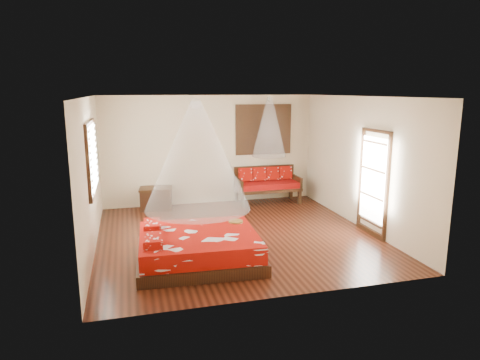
{
  "coord_description": "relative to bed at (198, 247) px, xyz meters",
  "views": [
    {
      "loc": [
        -2.07,
        -8.08,
        2.92
      ],
      "look_at": [
        0.09,
        0.04,
        1.15
      ],
      "focal_mm": 32.0,
      "sensor_mm": 36.0,
      "label": 1
    }
  ],
  "objects": [
    {
      "name": "wine_tray",
      "position": [
        0.8,
        0.46,
        0.31
      ],
      "size": [
        0.27,
        0.27,
        0.22
      ],
      "rotation": [
        0.0,
        0.0,
        -0.05
      ],
      "color": "brown",
      "rests_on": "bed"
    },
    {
      "name": "room",
      "position": [
        0.98,
        1.12,
        1.15
      ],
      "size": [
        5.54,
        5.54,
        2.84
      ],
      "color": "black",
      "rests_on": "ground"
    },
    {
      "name": "storage_chest",
      "position": [
        -0.46,
        3.57,
        0.03
      ],
      "size": [
        0.87,
        0.68,
        0.55
      ],
      "rotation": [
        0.0,
        0.0,
        -0.13
      ],
      "color": "black",
      "rests_on": "floor"
    },
    {
      "name": "glazed_door",
      "position": [
        3.7,
        0.52,
        0.82
      ],
      "size": [
        0.08,
        1.02,
        2.16
      ],
      "color": "black",
      "rests_on": "floor"
    },
    {
      "name": "daybed",
      "position": [
        2.43,
        3.5,
        0.27
      ],
      "size": [
        1.67,
        0.74,
        0.94
      ],
      "color": "black",
      "rests_on": "floor"
    },
    {
      "name": "mosquito_net_daybed",
      "position": [
        2.43,
        3.37,
        1.75
      ],
      "size": [
        0.88,
        0.88,
        1.5
      ],
      "primitive_type": "cone",
      "color": "white",
      "rests_on": "ceiling"
    },
    {
      "name": "window_left",
      "position": [
        -1.73,
        1.32,
        1.45
      ],
      "size": [
        0.1,
        1.74,
        1.34
      ],
      "color": "black",
      "rests_on": "wall_left"
    },
    {
      "name": "mosquito_net_main",
      "position": [
        0.02,
        -0.0,
        1.6
      ],
      "size": [
        1.79,
        1.79,
        1.8
      ],
      "primitive_type": "cone",
      "color": "white",
      "rests_on": "ceiling"
    },
    {
      "name": "bed",
      "position": [
        0.0,
        0.0,
        0.0
      ],
      "size": [
        2.18,
        1.99,
        0.64
      ],
      "rotation": [
        0.0,
        0.0,
        -0.05
      ],
      "color": "black",
      "rests_on": "floor"
    },
    {
      "name": "shutter_panel",
      "position": [
        2.43,
        3.84,
        1.65
      ],
      "size": [
        1.52,
        0.06,
        1.32
      ],
      "color": "black",
      "rests_on": "wall_back"
    }
  ]
}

